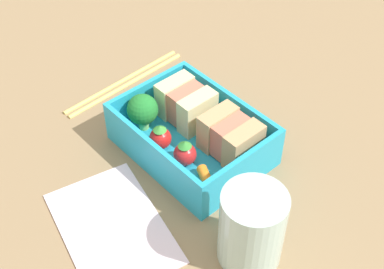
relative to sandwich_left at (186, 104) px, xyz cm
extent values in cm
cube|color=#8F7350|center=(3.95, -2.51, -4.57)|extent=(120.00, 120.00, 2.00)
cube|color=#22A1C8|center=(3.95, -2.51, -2.97)|extent=(17.59, 12.95, 1.20)
cube|color=#22A1C8|center=(3.95, 3.67, -0.16)|extent=(17.59, 0.60, 4.42)
cube|color=#22A1C8|center=(3.95, -8.69, -0.16)|extent=(17.59, 0.60, 4.42)
cube|color=#22A1C8|center=(-4.55, -2.51, -0.16)|extent=(0.60, 11.75, 4.42)
cube|color=#22A1C8|center=(12.44, -2.51, -0.16)|extent=(0.60, 11.75, 4.42)
cube|color=beige|center=(-2.16, 0.00, 0.00)|extent=(2.16, 5.02, 4.75)
cube|color=#D87259|center=(0.00, 0.00, 0.00)|extent=(2.16, 4.62, 4.37)
cube|color=beige|center=(2.16, 0.00, 0.00)|extent=(2.16, 5.02, 4.75)
cube|color=tan|center=(5.74, 0.00, 0.00)|extent=(2.16, 5.02, 4.75)
cube|color=#D87259|center=(7.89, 0.00, 0.00)|extent=(2.16, 4.62, 4.37)
cube|color=tan|center=(10.05, 0.00, 0.00)|extent=(2.16, 5.02, 4.75)
cylinder|color=#81CC6B|center=(-2.16, -5.15, -1.53)|extent=(1.25, 1.25, 1.69)
sphere|color=#217A2F|center=(-2.16, -5.15, 0.67)|extent=(3.86, 3.86, 3.86)
sphere|color=red|center=(1.79, -5.67, -1.02)|extent=(2.70, 2.70, 2.70)
cone|color=green|center=(1.79, -5.67, 0.63)|extent=(1.62, 1.62, 0.60)
sphere|color=red|center=(5.76, -5.23, -1.01)|extent=(2.72, 2.72, 2.72)
cone|color=#3A9037|center=(5.76, -5.23, 0.65)|extent=(1.63, 1.63, 0.60)
cylinder|color=orange|center=(9.74, -5.51, -1.76)|extent=(3.73, 2.56, 1.24)
cylinder|color=tan|center=(-12.81, -0.80, -3.22)|extent=(1.58, 19.86, 0.70)
cylinder|color=tan|center=(-11.70, -0.75, -3.22)|extent=(1.58, 19.86, 0.70)
cylinder|color=silver|center=(18.96, -8.07, 0.88)|extent=(6.55, 6.55, 8.92)
cube|color=silver|center=(6.99, -16.73, -3.37)|extent=(17.63, 13.52, 0.40)
camera|label=1|loc=(38.26, -33.13, 43.83)|focal=50.00mm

